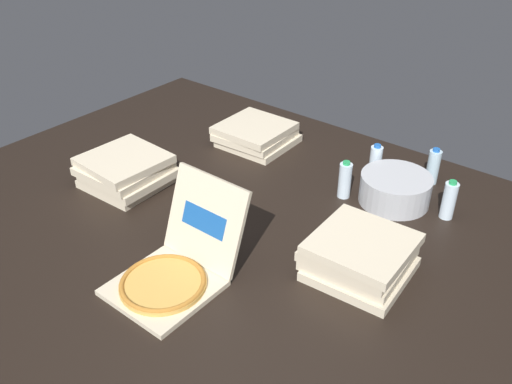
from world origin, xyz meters
The scene contains 10 objects.
ground_plane centered at (0.00, 0.00, -0.01)m, with size 3.20×2.40×0.02m, color black.
open_pizza_box centered at (0.04, -0.46, 0.07)m, with size 0.38×0.52×0.38m.
pizza_stack_right_near centered at (-0.69, -0.09, 0.08)m, with size 0.41×0.40×0.16m.
pizza_stack_left_mid centered at (-0.46, 0.69, 0.06)m, with size 0.41×0.41×0.12m.
pizza_stack_center_far centered at (0.59, 0.06, 0.08)m, with size 0.42×0.42×0.16m.
ice_bucket centered at (0.46, 0.63, 0.07)m, with size 0.34×0.34×0.14m, color #B7BABF.
water_bottle_0 centered at (0.53, 0.92, 0.09)m, with size 0.06×0.06×0.20m.
water_bottle_1 centered at (0.27, 0.77, 0.09)m, with size 0.06×0.06×0.20m.
water_bottle_2 centered at (0.24, 0.52, 0.09)m, with size 0.06×0.06×0.20m.
water_bottle_3 centered at (0.72, 0.66, 0.09)m, with size 0.06×0.06×0.20m.
Camera 1 is at (1.34, -1.56, 1.48)m, focal length 38.19 mm.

